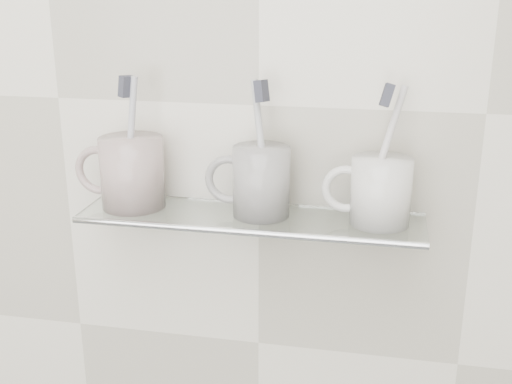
% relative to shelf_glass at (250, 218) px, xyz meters
% --- Properties ---
extents(wall_back, '(2.50, 0.00, 2.50)m').
position_rel_shelf_glass_xyz_m(wall_back, '(0.00, 0.06, 0.15)').
color(wall_back, silver).
rests_on(wall_back, ground).
extents(shelf_glass, '(0.50, 0.12, 0.01)m').
position_rel_shelf_glass_xyz_m(shelf_glass, '(0.00, 0.00, 0.00)').
color(shelf_glass, silver).
rests_on(shelf_glass, wall_back).
extents(shelf_rail, '(0.50, 0.01, 0.01)m').
position_rel_shelf_glass_xyz_m(shelf_rail, '(0.00, -0.06, 0.00)').
color(shelf_rail, silver).
rests_on(shelf_rail, shelf_glass).
extents(bracket_left, '(0.02, 0.03, 0.02)m').
position_rel_shelf_glass_xyz_m(bracket_left, '(-0.21, 0.05, -0.01)').
color(bracket_left, silver).
rests_on(bracket_left, wall_back).
extents(bracket_right, '(0.02, 0.03, 0.02)m').
position_rel_shelf_glass_xyz_m(bracket_right, '(0.21, 0.05, -0.01)').
color(bracket_right, silver).
rests_on(bracket_right, wall_back).
extents(mug_left, '(0.11, 0.11, 0.11)m').
position_rel_shelf_glass_xyz_m(mug_left, '(-0.18, 0.00, 0.06)').
color(mug_left, white).
rests_on(mug_left, shelf_glass).
extents(mug_left_handle, '(0.08, 0.01, 0.08)m').
position_rel_shelf_glass_xyz_m(mug_left_handle, '(-0.23, 0.00, 0.06)').
color(mug_left_handle, white).
rests_on(mug_left_handle, mug_left).
extents(toothbrush_left, '(0.04, 0.02, 0.19)m').
position_rel_shelf_glass_xyz_m(toothbrush_left, '(-0.18, 0.00, 0.10)').
color(toothbrush_left, '#B1AFBB').
rests_on(toothbrush_left, mug_left).
extents(bristles_left, '(0.03, 0.03, 0.03)m').
position_rel_shelf_glass_xyz_m(bristles_left, '(-0.18, 0.00, 0.19)').
color(bristles_left, '#31333E').
rests_on(bristles_left, toothbrush_left).
extents(mug_center, '(0.10, 0.10, 0.10)m').
position_rel_shelf_glass_xyz_m(mug_center, '(0.02, 0.00, 0.05)').
color(mug_center, silver).
rests_on(mug_center, shelf_glass).
extents(mug_center_handle, '(0.07, 0.01, 0.07)m').
position_rel_shelf_glass_xyz_m(mug_center_handle, '(-0.03, 0.00, 0.05)').
color(mug_center_handle, silver).
rests_on(mug_center_handle, mug_center).
extents(toothbrush_center, '(0.04, 0.04, 0.19)m').
position_rel_shelf_glass_xyz_m(toothbrush_center, '(0.02, 0.00, 0.10)').
color(toothbrush_center, '#B3B3B3').
rests_on(toothbrush_center, mug_center).
extents(bristles_center, '(0.02, 0.03, 0.03)m').
position_rel_shelf_glass_xyz_m(bristles_center, '(0.02, 0.00, 0.19)').
color(bristles_center, '#31333E').
rests_on(bristles_center, toothbrush_center).
extents(mug_right, '(0.10, 0.10, 0.09)m').
position_rel_shelf_glass_xyz_m(mug_right, '(0.18, 0.00, 0.05)').
color(mug_right, white).
rests_on(mug_right, shelf_glass).
extents(mug_right_handle, '(0.07, 0.01, 0.07)m').
position_rel_shelf_glass_xyz_m(mug_right_handle, '(0.14, 0.00, 0.05)').
color(mug_right_handle, white).
rests_on(mug_right_handle, mug_right).
extents(toothbrush_right, '(0.06, 0.05, 0.18)m').
position_rel_shelf_glass_xyz_m(toothbrush_right, '(0.18, 0.00, 0.10)').
color(toothbrush_right, silver).
rests_on(toothbrush_right, mug_right).
extents(bristles_right, '(0.02, 0.03, 0.04)m').
position_rel_shelf_glass_xyz_m(bristles_right, '(0.18, 0.00, 0.19)').
color(bristles_right, '#31333E').
rests_on(bristles_right, toothbrush_right).
extents(chrome_cap, '(0.03, 0.03, 0.01)m').
position_rel_shelf_glass_xyz_m(chrome_cap, '(0.20, 0.00, 0.01)').
color(chrome_cap, silver).
rests_on(chrome_cap, shelf_glass).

